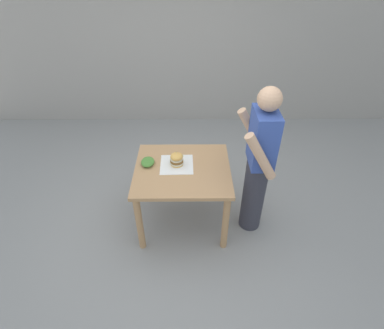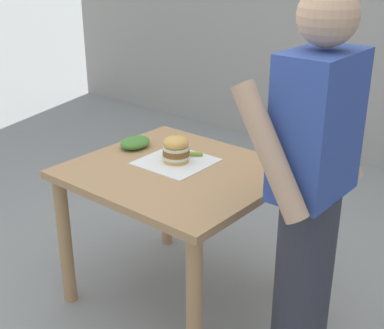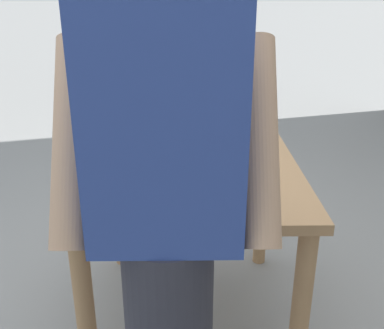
{
  "view_description": "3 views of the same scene",
  "coord_description": "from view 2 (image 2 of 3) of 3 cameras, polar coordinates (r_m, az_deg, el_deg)",
  "views": [
    {
      "loc": [
        2.46,
        0.08,
        2.69
      ],
      "look_at": [
        0.0,
        0.1,
        0.82
      ],
      "focal_mm": 28.0,
      "sensor_mm": 36.0,
      "label": 1
    },
    {
      "loc": [
        1.82,
        1.62,
        1.82
      ],
      "look_at": [
        0.0,
        0.1,
        0.82
      ],
      "focal_mm": 50.0,
      "sensor_mm": 36.0,
      "label": 2
    },
    {
      "loc": [
        0.02,
        1.75,
        1.49
      ],
      "look_at": [
        0.0,
        0.1,
        0.82
      ],
      "focal_mm": 42.0,
      "sensor_mm": 36.0,
      "label": 3
    }
  ],
  "objects": [
    {
      "name": "serving_paper",
      "position": [
        2.74,
        -1.71,
        0.32
      ],
      "size": [
        0.35,
        0.35,
        0.0
      ],
      "primitive_type": "cube",
      "rotation": [
        0.0,
        0.0,
        0.02
      ],
      "color": "white",
      "rests_on": "patio_table"
    },
    {
      "name": "side_salad",
      "position": [
        2.93,
        -6.08,
        2.35
      ],
      "size": [
        0.18,
        0.14,
        0.06
      ],
      "primitive_type": "ellipsoid",
      "color": "#477F33",
      "rests_on": "patio_table"
    },
    {
      "name": "ground_plane",
      "position": [
        3.04,
        -1.49,
        -13.9
      ],
      "size": [
        80.0,
        80.0,
        0.0
      ],
      "primitive_type": "plane",
      "color": "gray"
    },
    {
      "name": "diner_across_table",
      "position": [
        2.16,
        12.45,
        -3.36
      ],
      "size": [
        0.55,
        0.35,
        1.69
      ],
      "color": "#33333D",
      "rests_on": "ground"
    },
    {
      "name": "patio_table",
      "position": [
        2.71,
        -1.63,
        -2.98
      ],
      "size": [
        0.9,
        1.0,
        0.77
      ],
      "color": "tan",
      "rests_on": "ground"
    },
    {
      "name": "pickle_spear",
      "position": [
        2.8,
        0.29,
        1.16
      ],
      "size": [
        0.07,
        0.08,
        0.02
      ],
      "primitive_type": "cylinder",
      "rotation": [
        0.0,
        1.57,
        2.26
      ],
      "color": "#8EA83D",
      "rests_on": "serving_paper"
    },
    {
      "name": "sandwich",
      "position": [
        2.71,
        -1.7,
        1.67
      ],
      "size": [
        0.14,
        0.14,
        0.17
      ],
      "color": "gold",
      "rests_on": "serving_paper"
    }
  ]
}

